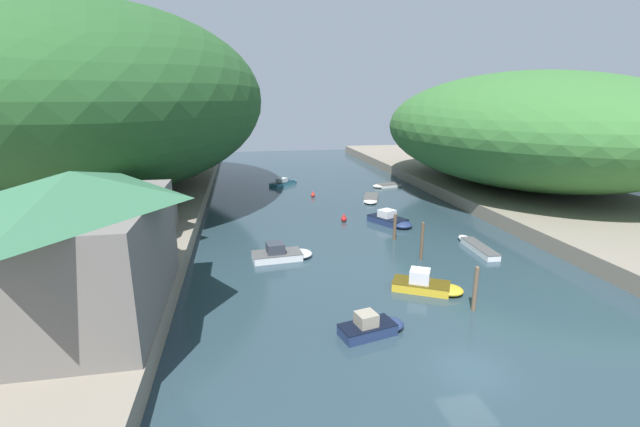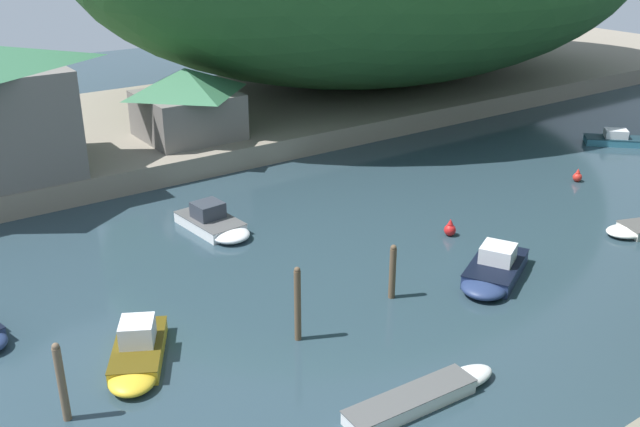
{
  "view_description": "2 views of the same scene",
  "coord_description": "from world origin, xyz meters",
  "px_view_note": "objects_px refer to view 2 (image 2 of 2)",
  "views": [
    {
      "loc": [
        -10.88,
        -17.02,
        13.23
      ],
      "look_at": [
        -2.61,
        27.66,
        0.98
      ],
      "focal_mm": 24.0,
      "sensor_mm": 36.0,
      "label": 1
    },
    {
      "loc": [
        24.55,
        1.54,
        15.98
      ],
      "look_at": [
        -2.16,
        20.26,
        2.23
      ],
      "focal_mm": 40.0,
      "sensor_mm": 36.0,
      "label": 2
    }
  ],
  "objects_px": {
    "boat_moored_right": "(625,140)",
    "channel_buoy_near": "(577,176)",
    "boat_far_upstream": "(428,394)",
    "boat_near_quay": "(137,354)",
    "boat_open_rowboat": "(215,223)",
    "boathouse_shed": "(187,102)",
    "boat_white_cruiser": "(493,271)",
    "person_on_quay": "(13,174)",
    "channel_buoy_far": "(450,229)"
  },
  "relations": [
    {
      "from": "boat_moored_right",
      "to": "channel_buoy_near",
      "type": "xyz_separation_m",
      "value": [
        2.94,
        -9.6,
        -0.02
      ]
    },
    {
      "from": "boat_far_upstream",
      "to": "channel_buoy_near",
      "type": "distance_m",
      "value": 25.88
    },
    {
      "from": "boat_near_quay",
      "to": "boat_open_rowboat",
      "type": "height_order",
      "value": "boat_near_quay"
    },
    {
      "from": "boathouse_shed",
      "to": "boat_far_upstream",
      "type": "height_order",
      "value": "boathouse_shed"
    },
    {
      "from": "boathouse_shed",
      "to": "channel_buoy_near",
      "type": "bearing_deg",
      "value": 44.04
    },
    {
      "from": "boathouse_shed",
      "to": "channel_buoy_near",
      "type": "distance_m",
      "value": 26.55
    },
    {
      "from": "boat_open_rowboat",
      "to": "boat_far_upstream",
      "type": "relative_size",
      "value": 0.82
    },
    {
      "from": "boat_moored_right",
      "to": "boat_white_cruiser",
      "type": "xyz_separation_m",
      "value": [
        9.08,
        -24.25,
        0.11
      ]
    },
    {
      "from": "boat_open_rowboat",
      "to": "boat_far_upstream",
      "type": "height_order",
      "value": "boat_open_rowboat"
    },
    {
      "from": "boat_near_quay",
      "to": "boat_far_upstream",
      "type": "height_order",
      "value": "boat_near_quay"
    },
    {
      "from": "boat_white_cruiser",
      "to": "person_on_quay",
      "type": "distance_m",
      "value": 26.73
    },
    {
      "from": "boat_open_rowboat",
      "to": "boat_white_cruiser",
      "type": "xyz_separation_m",
      "value": [
        12.6,
        8.13,
        0.02
      ]
    },
    {
      "from": "boathouse_shed",
      "to": "boat_open_rowboat",
      "type": "relative_size",
      "value": 1.27
    },
    {
      "from": "boat_near_quay",
      "to": "person_on_quay",
      "type": "xyz_separation_m",
      "value": [
        -17.99,
        0.04,
        2.03
      ]
    },
    {
      "from": "boat_moored_right",
      "to": "channel_buoy_near",
      "type": "distance_m",
      "value": 10.04
    },
    {
      "from": "boat_far_upstream",
      "to": "boat_open_rowboat",
      "type": "bearing_deg",
      "value": -179.18
    },
    {
      "from": "channel_buoy_far",
      "to": "person_on_quay",
      "type": "relative_size",
      "value": 0.57
    },
    {
      "from": "boat_far_upstream",
      "to": "boat_white_cruiser",
      "type": "bearing_deg",
      "value": 122.26
    },
    {
      "from": "channel_buoy_far",
      "to": "boat_white_cruiser",
      "type": "bearing_deg",
      "value": -21.93
    },
    {
      "from": "boat_far_upstream",
      "to": "channel_buoy_far",
      "type": "xyz_separation_m",
      "value": [
        -9.74,
        10.67,
        0.1
      ]
    },
    {
      "from": "person_on_quay",
      "to": "boat_near_quay",
      "type": "bearing_deg",
      "value": -84.14
    },
    {
      "from": "boat_near_quay",
      "to": "boat_open_rowboat",
      "type": "relative_size",
      "value": 0.97
    },
    {
      "from": "boathouse_shed",
      "to": "boat_near_quay",
      "type": "xyz_separation_m",
      "value": [
        21.92,
        -12.69,
        -3.55
      ]
    },
    {
      "from": "boat_moored_right",
      "to": "person_on_quay",
      "type": "distance_m",
      "value": 42.33
    },
    {
      "from": "boat_near_quay",
      "to": "channel_buoy_far",
      "type": "distance_m",
      "value": 18.33
    },
    {
      "from": "boathouse_shed",
      "to": "boat_white_cruiser",
      "type": "xyz_separation_m",
      "value": [
        25.04,
        3.63,
        -3.54
      ]
    },
    {
      "from": "boat_moored_right",
      "to": "channel_buoy_near",
      "type": "bearing_deg",
      "value": -28.4
    },
    {
      "from": "boat_white_cruiser",
      "to": "channel_buoy_far",
      "type": "xyz_separation_m",
      "value": [
        -4.8,
        1.93,
        -0.1
      ]
    },
    {
      "from": "boathouse_shed",
      "to": "boat_far_upstream",
      "type": "relative_size",
      "value": 1.05
    },
    {
      "from": "boat_white_cruiser",
      "to": "boathouse_shed",
      "type": "bearing_deg",
      "value": -19.54
    },
    {
      "from": "boat_white_cruiser",
      "to": "person_on_quay",
      "type": "xyz_separation_m",
      "value": [
        -21.11,
        -16.28,
        2.02
      ]
    },
    {
      "from": "boat_far_upstream",
      "to": "boat_white_cruiser",
      "type": "height_order",
      "value": "boat_white_cruiser"
    },
    {
      "from": "boat_moored_right",
      "to": "boat_far_upstream",
      "type": "xyz_separation_m",
      "value": [
        14.02,
        -32.99,
        -0.08
      ]
    },
    {
      "from": "boat_far_upstream",
      "to": "channel_buoy_far",
      "type": "height_order",
      "value": "channel_buoy_far"
    },
    {
      "from": "boat_far_upstream",
      "to": "person_on_quay",
      "type": "distance_m",
      "value": 27.2
    },
    {
      "from": "person_on_quay",
      "to": "boat_moored_right",
      "type": "bearing_deg",
      "value": -10.54
    },
    {
      "from": "boat_moored_right",
      "to": "boat_white_cruiser",
      "type": "bearing_deg",
      "value": -24.92
    },
    {
      "from": "boat_white_cruiser",
      "to": "boat_moored_right",
      "type": "bearing_deg",
      "value": -97.26
    },
    {
      "from": "boathouse_shed",
      "to": "boat_open_rowboat",
      "type": "xyz_separation_m",
      "value": [
        12.44,
        -4.5,
        -3.57
      ]
    },
    {
      "from": "channel_buoy_near",
      "to": "channel_buoy_far",
      "type": "distance_m",
      "value": 12.78
    },
    {
      "from": "boat_open_rowboat",
      "to": "channel_buoy_near",
      "type": "distance_m",
      "value": 23.68
    },
    {
      "from": "boat_near_quay",
      "to": "boat_moored_right",
      "type": "bearing_deg",
      "value": -142.88
    },
    {
      "from": "boat_open_rowboat",
      "to": "boat_far_upstream",
      "type": "distance_m",
      "value": 17.54
    },
    {
      "from": "boat_near_quay",
      "to": "boat_far_upstream",
      "type": "xyz_separation_m",
      "value": [
        8.05,
        7.58,
        -0.19
      ]
    },
    {
      "from": "boat_near_quay",
      "to": "boat_white_cruiser",
      "type": "relative_size",
      "value": 0.9
    },
    {
      "from": "boat_far_upstream",
      "to": "channel_buoy_far",
      "type": "bearing_deg",
      "value": 135.19
    },
    {
      "from": "boat_open_rowboat",
      "to": "boat_near_quay",
      "type": "bearing_deg",
      "value": 43.76
    },
    {
      "from": "boat_white_cruiser",
      "to": "channel_buoy_far",
      "type": "distance_m",
      "value": 5.18
    },
    {
      "from": "boat_open_rowboat",
      "to": "boat_white_cruiser",
      "type": "height_order",
      "value": "boat_white_cruiser"
    },
    {
      "from": "boat_far_upstream",
      "to": "channel_buoy_near",
      "type": "relative_size",
      "value": 7.34
    }
  ]
}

